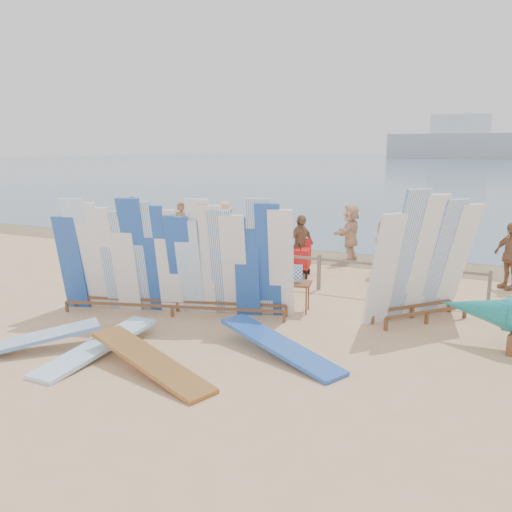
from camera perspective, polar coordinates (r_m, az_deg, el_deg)
The scene contains 25 objects.
ground at distance 12.22m, azimuth -7.09°, elevation -5.74°, with size 160.00×160.00×0.00m, color tan.
ocean at distance 137.98m, azimuth 23.39°, elevation 8.95°, with size 320.00×240.00×0.02m, color #46607D.
wet_sand_strip at distance 18.49m, azimuth 5.05°, elevation 0.17°, with size 40.00×2.60×0.01m, color olive.
distant_ship at distance 190.68m, azimuth 20.62°, elevation 11.16°, with size 45.00×8.00×14.00m.
fence at distance 14.59m, azimuth -0.78°, elevation -0.28°, with size 12.08×0.08×0.90m.
main_surfboard_rack at distance 11.72m, azimuth -8.64°, elevation -0.61°, with size 5.15×2.16×2.59m.
side_surfboard_rack at distance 11.63m, azimuth 17.13°, elevation -0.60°, with size 2.11×2.30×2.81m.
vendor_table at distance 12.03m, azimuth 3.87°, elevation -4.20°, with size 0.91×0.73×1.06m.
flat_board_e at distance 10.59m, azimuth -23.44°, elevation -9.34°, with size 0.56×2.70×0.07m, color white.
flat_board_a at distance 10.10m, azimuth -16.28°, elevation -9.84°, with size 0.56×2.70×0.07m, color #9BC9F8.
flat_board_d at distance 9.61m, azimuth 2.51°, elevation -10.48°, with size 0.56×2.70×0.07m, color #2452B5.
flat_board_c at distance 9.08m, azimuth -11.00°, elevation -12.03°, with size 0.56×2.70×0.07m, color #9A632A.
beach_chair_left at distance 15.44m, azimuth -1.20°, elevation -1.04°, with size 0.65×0.67×0.89m.
beach_chair_right at distance 15.04m, azimuth 1.23°, elevation -1.35°, with size 0.68×0.70×0.91m.
stroller at distance 15.27m, azimuth 4.85°, elevation -0.62°, with size 0.68×0.85×1.04m.
beachgoer_11 at distance 18.59m, azimuth -4.36°, elevation 2.79°, with size 1.51×0.49×1.63m, color beige.
beachgoer_2 at distance 17.26m, azimuth -11.99°, elevation 1.84°, with size 0.77×0.37×1.59m, color beige.
beachgoer_1 at distance 18.94m, azimuth -7.80°, elevation 3.05°, with size 0.64×0.35×1.74m, color #8C6042.
beachgoer_3 at distance 17.57m, azimuth -3.33°, elevation 2.71°, with size 1.21×0.50×1.88m, color tan.
beachgoer_9 at distance 16.40m, azimuth 19.39°, elevation 1.27°, with size 1.14×0.47×1.77m, color tan.
beachgoer_5 at distance 17.41m, azimuth 9.90°, elevation 2.40°, with size 1.70×0.55×1.83m, color beige.
beachgoer_10 at distance 15.24m, azimuth 25.18°, elevation 0.03°, with size 1.01×0.44×1.73m, color #8C6042.
beachgoer_6 at distance 15.69m, azimuth 13.38°, elevation 0.91°, with size 0.79×0.38×1.63m, color tan.
beachgoer_4 at distance 15.52m, azimuth 4.68°, elevation 1.21°, with size 1.00×0.43×1.70m, color #8C6042.
beachgoer_extra_1 at distance 19.90m, azimuth -12.83°, elevation 3.44°, with size 1.09×0.47×1.87m, color #8C6042.
Camera 1 is at (6.39, -9.79, 3.57)m, focal length 38.00 mm.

